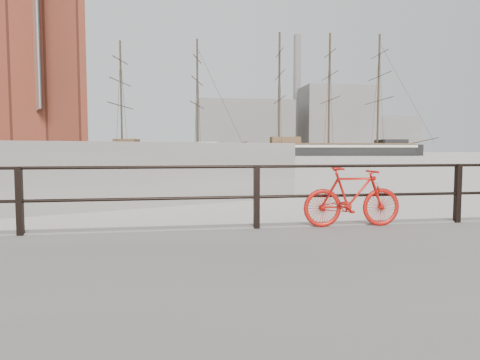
{
  "coord_description": "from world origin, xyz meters",
  "views": [
    {
      "loc": [
        -4.82,
        -6.72,
        1.6
      ],
      "look_at": [
        -3.5,
        1.5,
        1.0
      ],
      "focal_mm": 32.0,
      "sensor_mm": 36.0,
      "label": 1
    }
  ],
  "objects_px": {
    "barque_black": "(328,156)",
    "schooner_mid": "(160,158)",
    "bicycle": "(352,197)",
    "schooner_left": "(16,158)"
  },
  "relations": [
    {
      "from": "barque_black",
      "to": "schooner_mid",
      "type": "distance_m",
      "value": 43.44
    },
    {
      "from": "bicycle",
      "to": "barque_black",
      "type": "distance_m",
      "value": 98.8
    },
    {
      "from": "bicycle",
      "to": "barque_black",
      "type": "relative_size",
      "value": 0.03
    },
    {
      "from": "bicycle",
      "to": "schooner_left",
      "type": "height_order",
      "value": "schooner_left"
    },
    {
      "from": "barque_black",
      "to": "schooner_left",
      "type": "bearing_deg",
      "value": -157.64
    },
    {
      "from": "schooner_mid",
      "to": "schooner_left",
      "type": "distance_m",
      "value": 24.48
    },
    {
      "from": "schooner_mid",
      "to": "schooner_left",
      "type": "bearing_deg",
      "value": -161.04
    },
    {
      "from": "schooner_mid",
      "to": "schooner_left",
      "type": "xyz_separation_m",
      "value": [
        -24.38,
        -2.2,
        0.0
      ]
    },
    {
      "from": "bicycle",
      "to": "barque_black",
      "type": "bearing_deg",
      "value": 71.92
    },
    {
      "from": "barque_black",
      "to": "schooner_left",
      "type": "height_order",
      "value": "barque_black"
    }
  ]
}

